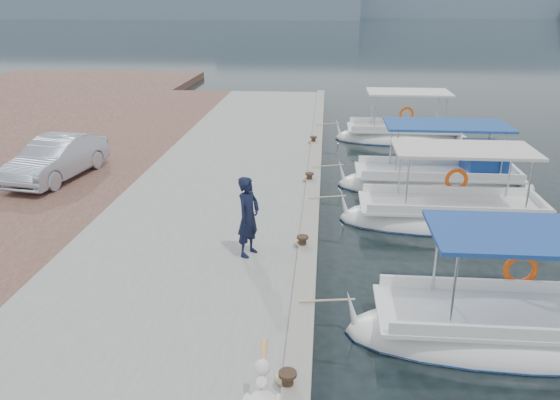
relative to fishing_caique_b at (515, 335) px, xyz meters
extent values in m
plane|color=black|center=(-3.76, 1.15, -0.13)|extent=(400.00, 400.00, 0.00)
cube|color=gray|center=(-6.76, 6.15, 0.12)|extent=(6.00, 40.00, 0.50)
cube|color=gray|center=(-3.98, 6.15, 0.43)|extent=(0.44, 40.00, 0.12)
cube|color=brown|center=(-11.76, 6.15, 0.12)|extent=(4.00, 40.00, 0.50)
ellipsoid|color=white|center=(0.00, 0.00, -0.08)|extent=(6.30, 2.09, 1.30)
ellipsoid|color=navy|center=(0.00, 0.00, -0.10)|extent=(6.33, 2.13, 0.22)
cube|color=white|center=(0.00, 0.00, 0.42)|extent=(5.17, 1.79, 0.08)
cube|color=navy|center=(0.15, 0.00, 2.06)|extent=(3.78, 1.92, 0.08)
cylinder|color=silver|center=(-1.42, -0.78, 1.22)|extent=(0.05, 0.05, 1.60)
torus|color=#FF530D|center=(0.30, 0.99, 0.87)|extent=(0.68, 0.12, 0.68)
ellipsoid|color=white|center=(0.00, 5.79, -0.08)|extent=(6.31, 2.12, 1.30)
ellipsoid|color=navy|center=(0.00, 5.79, -0.10)|extent=(6.34, 2.17, 0.22)
cube|color=white|center=(0.00, 5.79, 0.42)|extent=(5.17, 1.83, 0.08)
cube|color=silver|center=(0.16, 5.79, 2.06)|extent=(3.79, 1.95, 0.08)
cylinder|color=silver|center=(-1.42, 4.99, 1.22)|extent=(0.05, 0.05, 1.60)
torus|color=#FF530D|center=(0.30, 6.79, 0.87)|extent=(0.68, 0.12, 0.68)
ellipsoid|color=white|center=(0.15, 8.93, -0.08)|extent=(6.62, 2.21, 1.30)
ellipsoid|color=navy|center=(0.15, 8.93, -0.10)|extent=(6.65, 2.26, 0.22)
cube|color=white|center=(0.15, 8.93, 0.42)|extent=(5.43, 1.90, 0.08)
cube|color=navy|center=(0.32, 8.93, 2.06)|extent=(3.97, 2.04, 0.08)
cylinder|color=silver|center=(-1.34, 8.10, 1.22)|extent=(0.05, 0.05, 1.60)
torus|color=#FF530D|center=(0.45, 9.99, 0.87)|extent=(0.68, 0.12, 0.68)
cube|color=navy|center=(1.64, 8.93, 0.97)|extent=(1.20, 1.55, 1.00)
ellipsoid|color=white|center=(-0.15, 15.70, -0.08)|extent=(6.02, 2.34, 1.30)
ellipsoid|color=navy|center=(-0.15, 15.70, -0.10)|extent=(6.05, 2.39, 0.22)
cube|color=white|center=(-0.15, 15.70, 0.42)|extent=(4.94, 2.02, 0.08)
cube|color=silver|center=(0.01, 15.70, 2.06)|extent=(3.61, 2.16, 0.08)
cylinder|color=silver|center=(-1.50, 14.82, 1.22)|extent=(0.05, 0.05, 1.60)
torus|color=#FF530D|center=(0.15, 16.81, 0.87)|extent=(0.68, 0.12, 0.68)
cylinder|color=black|center=(-4.11, -2.35, 0.52)|extent=(0.18, 0.18, 0.30)
cylinder|color=black|center=(-4.11, -2.35, 0.67)|extent=(0.28, 0.28, 0.05)
cylinder|color=black|center=(-4.11, 2.65, 0.52)|extent=(0.18, 0.18, 0.30)
cylinder|color=black|center=(-4.11, 2.65, 0.67)|extent=(0.28, 0.28, 0.05)
cylinder|color=black|center=(-4.11, 7.65, 0.52)|extent=(0.18, 0.18, 0.30)
cylinder|color=black|center=(-4.11, 7.65, 0.67)|extent=(0.28, 0.28, 0.05)
cylinder|color=black|center=(-4.11, 12.65, 0.52)|extent=(0.18, 0.18, 0.30)
cylinder|color=black|center=(-4.11, 12.65, 0.67)|extent=(0.28, 0.28, 0.05)
cylinder|color=white|center=(-4.37, -3.30, 1.22)|extent=(0.16, 0.31, 0.35)
sphere|color=white|center=(-4.38, -3.20, 1.42)|extent=(0.21, 0.21, 0.21)
cone|color=#EAA566|center=(-4.40, -2.87, 1.32)|extent=(0.14, 0.64, 0.25)
imported|color=black|center=(-5.32, 2.26, 1.31)|extent=(0.69, 0.81, 1.87)
imported|color=#A4ACBC|center=(-12.36, 7.44, 1.06)|extent=(2.03, 4.30, 1.36)
camera|label=1|loc=(-3.66, -9.06, 5.90)|focal=35.00mm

